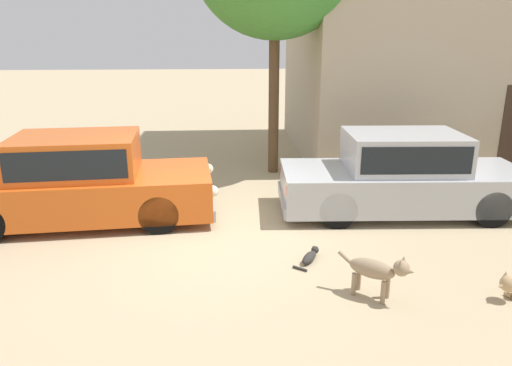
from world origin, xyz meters
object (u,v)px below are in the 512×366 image
(stray_cat, at_px, (310,256))
(stray_dog_spotted, at_px, (378,270))
(parked_sedan_second, at_px, (403,174))
(parked_sedan_nearest, at_px, (80,180))

(stray_cat, bearing_deg, stray_dog_spotted, -118.41)
(stray_dog_spotted, bearing_deg, stray_cat, 157.76)
(parked_sedan_second, bearing_deg, stray_cat, -133.83)
(parked_sedan_second, distance_m, stray_dog_spotted, 3.33)
(parked_sedan_nearest, xyz_separation_m, parked_sedan_second, (5.77, 0.02, -0.02))
(parked_sedan_nearest, relative_size, stray_cat, 8.01)
(parked_sedan_second, xyz_separation_m, stray_dog_spotted, (-1.39, -3.01, -0.34))
(stray_cat, bearing_deg, parked_sedan_second, -15.59)
(parked_sedan_second, bearing_deg, stray_dog_spotted, -111.96)
(parked_sedan_second, distance_m, stray_cat, 2.87)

